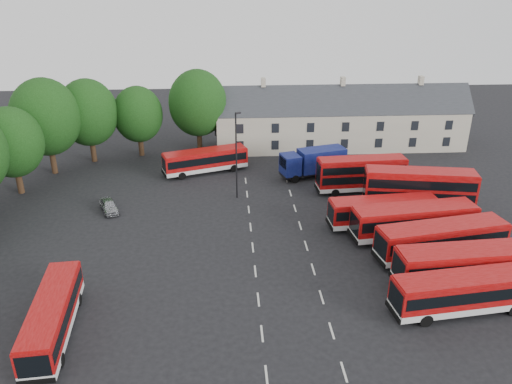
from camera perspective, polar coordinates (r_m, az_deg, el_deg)
ground at (r=44.87m, az=-0.23°, el=-7.64°), size 140.00×140.00×0.00m
lane_markings at (r=46.76m, az=2.71°, el=-6.24°), size 5.15×33.80×0.01m
treeline at (r=62.71m, az=-20.74°, el=6.90°), size 29.92×32.59×12.01m
terrace_houses at (r=72.70m, az=9.58°, el=8.04°), size 35.70×7.13×10.06m
bus_row_a at (r=40.72m, az=22.83°, el=-10.32°), size 11.27×3.79×3.13m
bus_row_b at (r=43.91m, az=23.31°, el=-7.50°), size 12.22×3.50×3.42m
bus_row_c at (r=47.00m, az=20.45°, el=-4.94°), size 12.03×4.66×3.32m
bus_row_d at (r=49.49m, az=17.60°, el=-2.98°), size 12.08×4.02×3.35m
bus_row_e at (r=50.89m, az=14.37°, el=-2.04°), size 10.90×3.21×3.04m
bus_dd_south at (r=54.99m, az=18.14°, el=0.44°), size 11.57×4.44×4.63m
bus_dd_north at (r=58.30m, az=11.93°, el=2.19°), size 10.18×2.95×4.12m
bus_west at (r=38.36m, az=-22.26°, el=-12.79°), size 3.18×10.36×2.88m
bus_north at (r=63.03m, az=-5.81°, el=3.75°), size 10.75×5.73×2.98m
box_truck at (r=61.80m, az=6.63°, el=3.47°), size 8.41×4.61×3.51m
silver_car at (r=55.21m, az=-16.46°, el=-1.52°), size 2.92×4.07×1.29m
lamppost at (r=54.45m, az=-2.25°, el=4.40°), size 0.67×0.46×9.85m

